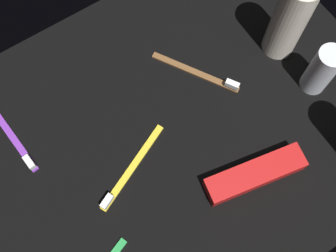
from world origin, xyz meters
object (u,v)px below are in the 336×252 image
(toothbrush_brown, at_px, (201,74))
(toothpaste_box_red, at_px, (255,174))
(bodywash_bottle, at_px, (290,18))
(deodorant_stick, at_px, (322,70))
(toothbrush_yellow, at_px, (129,171))
(toothbrush_purple, at_px, (12,137))

(toothbrush_brown, height_order, toothpaste_box_red, toothpaste_box_red)
(bodywash_bottle, bearing_deg, deodorant_stick, 91.27)
(toothbrush_yellow, bearing_deg, toothpaste_box_red, 144.43)
(toothbrush_yellow, bearing_deg, toothbrush_purple, -50.43)
(toothbrush_yellow, distance_m, toothpaste_box_red, 0.22)
(bodywash_bottle, height_order, toothbrush_brown, bodywash_bottle)
(toothbrush_yellow, distance_m, toothbrush_purple, 0.22)
(toothbrush_yellow, xyz_separation_m, toothbrush_brown, (-0.21, -0.09, 0.00))
(toothbrush_purple, distance_m, toothpaste_box_red, 0.44)
(bodywash_bottle, distance_m, toothbrush_brown, 0.19)
(toothbrush_yellow, relative_size, toothpaste_box_red, 0.96)
(bodywash_bottle, xyz_separation_m, toothbrush_brown, (0.16, -0.03, -0.09))
(deodorant_stick, xyz_separation_m, toothbrush_purple, (0.52, -0.22, -0.05))
(bodywash_bottle, distance_m, toothbrush_purple, 0.54)
(toothpaste_box_red, bearing_deg, toothbrush_purple, -31.51)
(toothbrush_brown, bearing_deg, toothbrush_purple, -13.20)
(deodorant_stick, xyz_separation_m, toothbrush_yellow, (0.38, -0.05, -0.05))
(toothbrush_purple, bearing_deg, toothbrush_brown, 166.80)
(toothbrush_purple, xyz_separation_m, toothpaste_box_red, (-0.32, 0.30, 0.01))
(deodorant_stick, height_order, toothbrush_purple, deodorant_stick)
(deodorant_stick, relative_size, toothpaste_box_red, 0.61)
(toothbrush_brown, bearing_deg, bodywash_bottle, 169.16)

